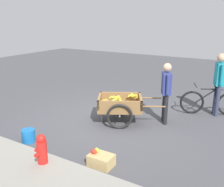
{
  "coord_description": "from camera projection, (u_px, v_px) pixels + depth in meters",
  "views": [
    {
      "loc": [
        -3.3,
        5.29,
        2.61
      ],
      "look_at": [
        -0.14,
        -0.03,
        0.75
      ],
      "focal_mm": 40.69,
      "sensor_mm": 36.0,
      "label": 1
    }
  ],
  "objects": [
    {
      "name": "plastic_bucket",
      "position": [
        28.0,
        136.0,
        5.52
      ],
      "size": [
        0.29,
        0.29,
        0.28
      ],
      "primitive_type": "cylinder",
      "color": "#1966B2",
      "rests_on": "ground"
    },
    {
      "name": "fire_hydrant",
      "position": [
        42.0,
        152.0,
        4.48
      ],
      "size": [
        0.25,
        0.25,
        0.67
      ],
      "color": "red",
      "rests_on": "ground"
    },
    {
      "name": "apple_crate",
      "position": [
        101.0,
        160.0,
        4.63
      ],
      "size": [
        0.44,
        0.32,
        0.31
      ],
      "color": "tan",
      "rests_on": "ground"
    },
    {
      "name": "ground_plane",
      "position": [
        107.0,
        120.0,
        6.72
      ],
      "size": [
        24.0,
        24.0,
        0.0
      ],
      "primitive_type": "plane",
      "color": "#47474C"
    },
    {
      "name": "cyclist_person",
      "position": [
        219.0,
        78.0,
        6.82
      ],
      "size": [
        0.32,
        0.55,
        1.71
      ],
      "color": "#333851",
      "rests_on": "ground"
    },
    {
      "name": "vendor_person",
      "position": [
        166.0,
        88.0,
        6.32
      ],
      "size": [
        0.34,
        0.49,
        1.55
      ],
      "color": "black",
      "rests_on": "ground"
    },
    {
      "name": "bicycle",
      "position": [
        210.0,
        102.0,
        7.04
      ],
      "size": [
        1.55,
        0.74,
        0.85
      ],
      "color": "black",
      "rests_on": "ground"
    },
    {
      "name": "fruit_cart",
      "position": [
        120.0,
        106.0,
        6.5
      ],
      "size": [
        1.81,
        1.45,
        0.73
      ],
      "color": "olive",
      "rests_on": "ground"
    }
  ]
}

